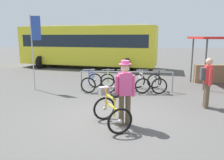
{
  "coord_description": "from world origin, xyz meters",
  "views": [
    {
      "loc": [
        0.47,
        -5.97,
        2.32
      ],
      "look_at": [
        0.06,
        0.65,
        1.0
      ],
      "focal_mm": 35.36,
      "sensor_mm": 36.0,
      "label": 1
    }
  ],
  "objects_px": {
    "racked_bike_blue": "(92,82)",
    "person_with_featured_bike": "(125,90)",
    "racked_bike_white": "(140,82)",
    "racked_bike_black": "(157,83)",
    "featured_bicycle": "(110,109)",
    "market_stall": "(224,56)",
    "racked_bike_orange": "(124,82)",
    "bus_distant": "(88,44)",
    "pedestrian_with_backpack": "(207,80)",
    "racked_bike_lime": "(108,82)",
    "banner_flag": "(35,38)"
  },
  "relations": [
    {
      "from": "racked_bike_lime",
      "to": "bus_distant",
      "type": "xyz_separation_m",
      "value": [
        -2.04,
        6.97,
        1.37
      ]
    },
    {
      "from": "pedestrian_with_backpack",
      "to": "banner_flag",
      "type": "bearing_deg",
      "value": 162.18
    },
    {
      "from": "featured_bicycle",
      "to": "market_stall",
      "type": "distance_m",
      "value": 7.47
    },
    {
      "from": "bus_distant",
      "to": "banner_flag",
      "type": "bearing_deg",
      "value": -98.51
    },
    {
      "from": "racked_bike_black",
      "to": "racked_bike_orange",
      "type": "bearing_deg",
      "value": -179.86
    },
    {
      "from": "bus_distant",
      "to": "racked_bike_blue",
      "type": "bearing_deg",
      "value": -79.12
    },
    {
      "from": "pedestrian_with_backpack",
      "to": "market_stall",
      "type": "bearing_deg",
      "value": 61.1
    },
    {
      "from": "racked_bike_orange",
      "to": "market_stall",
      "type": "height_order",
      "value": "market_stall"
    },
    {
      "from": "racked_bike_blue",
      "to": "person_with_featured_bike",
      "type": "height_order",
      "value": "person_with_featured_bike"
    },
    {
      "from": "racked_bike_black",
      "to": "bus_distant",
      "type": "distance_m",
      "value": 8.22
    },
    {
      "from": "racked_bike_white",
      "to": "bus_distant",
      "type": "relative_size",
      "value": 0.12
    },
    {
      "from": "racked_bike_blue",
      "to": "racked_bike_black",
      "type": "relative_size",
      "value": 1.03
    },
    {
      "from": "racked_bike_blue",
      "to": "person_with_featured_bike",
      "type": "xyz_separation_m",
      "value": [
        1.45,
        -3.8,
        0.58
      ]
    },
    {
      "from": "person_with_featured_bike",
      "to": "market_stall",
      "type": "xyz_separation_m",
      "value": [
        4.7,
        5.36,
        0.45
      ]
    },
    {
      "from": "featured_bicycle",
      "to": "banner_flag",
      "type": "relative_size",
      "value": 0.39
    },
    {
      "from": "racked_bike_orange",
      "to": "pedestrian_with_backpack",
      "type": "height_order",
      "value": "pedestrian_with_backpack"
    },
    {
      "from": "racked_bike_orange",
      "to": "person_with_featured_bike",
      "type": "height_order",
      "value": "person_with_featured_bike"
    },
    {
      "from": "racked_bike_orange",
      "to": "racked_bike_lime",
      "type": "bearing_deg",
      "value": -179.86
    },
    {
      "from": "banner_flag",
      "to": "featured_bicycle",
      "type": "bearing_deg",
      "value": -47.3
    },
    {
      "from": "racked_bike_lime",
      "to": "person_with_featured_bike",
      "type": "height_order",
      "value": "person_with_featured_bike"
    },
    {
      "from": "racked_bike_white",
      "to": "racked_bike_black",
      "type": "xyz_separation_m",
      "value": [
        0.7,
        0.0,
        -0.0
      ]
    },
    {
      "from": "racked_bike_lime",
      "to": "banner_flag",
      "type": "bearing_deg",
      "value": -178.61
    },
    {
      "from": "bus_distant",
      "to": "racked_bike_black",
      "type": "bearing_deg",
      "value": -59.28
    },
    {
      "from": "racked_bike_white",
      "to": "racked_bike_black",
      "type": "bearing_deg",
      "value": 0.14
    },
    {
      "from": "racked_bike_white",
      "to": "person_with_featured_bike",
      "type": "xyz_separation_m",
      "value": [
        -0.65,
        -3.8,
        0.58
      ]
    },
    {
      "from": "bus_distant",
      "to": "featured_bicycle",
      "type": "bearing_deg",
      "value": -77.42
    },
    {
      "from": "featured_bicycle",
      "to": "bus_distant",
      "type": "bearing_deg",
      "value": 102.58
    },
    {
      "from": "racked_bike_orange",
      "to": "racked_bike_white",
      "type": "xyz_separation_m",
      "value": [
        0.7,
        0.0,
        0.0
      ]
    },
    {
      "from": "racked_bike_black",
      "to": "banner_flag",
      "type": "bearing_deg",
      "value": -179.12
    },
    {
      "from": "bus_distant",
      "to": "market_stall",
      "type": "bearing_deg",
      "value": -35.84
    },
    {
      "from": "racked_bike_white",
      "to": "bus_distant",
      "type": "bearing_deg",
      "value": 116.27
    },
    {
      "from": "featured_bicycle",
      "to": "bus_distant",
      "type": "height_order",
      "value": "bus_distant"
    },
    {
      "from": "racked_bike_blue",
      "to": "racked_bike_orange",
      "type": "relative_size",
      "value": 1.03
    },
    {
      "from": "racked_bike_black",
      "to": "pedestrian_with_backpack",
      "type": "xyz_separation_m",
      "value": [
        1.3,
        -2.17,
        0.57
      ]
    },
    {
      "from": "racked_bike_lime",
      "to": "market_stall",
      "type": "xyz_separation_m",
      "value": [
        5.45,
        1.56,
        1.03
      ]
    },
    {
      "from": "person_with_featured_bike",
      "to": "pedestrian_with_backpack",
      "type": "distance_m",
      "value": 3.11
    },
    {
      "from": "racked_bike_lime",
      "to": "racked_bike_white",
      "type": "bearing_deg",
      "value": 0.14
    },
    {
      "from": "racked_bike_blue",
      "to": "bus_distant",
      "type": "bearing_deg",
      "value": 100.88
    },
    {
      "from": "racked_bike_black",
      "to": "market_stall",
      "type": "bearing_deg",
      "value": 24.92
    },
    {
      "from": "featured_bicycle",
      "to": "market_stall",
      "type": "relative_size",
      "value": 0.4
    },
    {
      "from": "bus_distant",
      "to": "banner_flag",
      "type": "distance_m",
      "value": 7.14
    },
    {
      "from": "racked_bike_blue",
      "to": "featured_bicycle",
      "type": "height_order",
      "value": "same"
    },
    {
      "from": "racked_bike_orange",
      "to": "racked_bike_blue",
      "type": "bearing_deg",
      "value": -179.86
    },
    {
      "from": "banner_flag",
      "to": "racked_bike_black",
      "type": "bearing_deg",
      "value": 0.88
    },
    {
      "from": "racked_bike_white",
      "to": "market_stall",
      "type": "height_order",
      "value": "market_stall"
    },
    {
      "from": "racked_bike_white",
      "to": "racked_bike_blue",
      "type": "bearing_deg",
      "value": -179.86
    },
    {
      "from": "racked_bike_orange",
      "to": "racked_bike_black",
      "type": "height_order",
      "value": "same"
    },
    {
      "from": "racked_bike_orange",
      "to": "person_with_featured_bike",
      "type": "bearing_deg",
      "value": -89.3
    },
    {
      "from": "racked_bike_orange",
      "to": "market_stall",
      "type": "xyz_separation_m",
      "value": [
        4.75,
        1.56,
        1.03
      ]
    },
    {
      "from": "racked_bike_lime",
      "to": "person_with_featured_bike",
      "type": "xyz_separation_m",
      "value": [
        0.75,
        -3.8,
        0.58
      ]
    }
  ]
}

